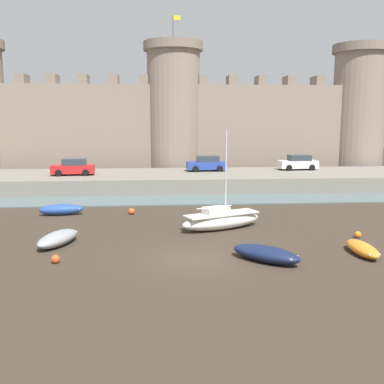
{
  "coord_description": "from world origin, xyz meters",
  "views": [
    {
      "loc": [
        -1.86,
        -21.72,
        7.01
      ],
      "look_at": [
        0.18,
        5.57,
        2.5
      ],
      "focal_mm": 42.0,
      "sensor_mm": 36.0,
      "label": 1
    }
  ],
  "objects_px": {
    "mooring_buoy_near_channel": "(56,259)",
    "car_quay_centre_west": "(298,163)",
    "car_quay_east": "(207,164)",
    "rowboat_near_channel_right": "(362,248)",
    "rowboat_near_channel_left": "(61,209)",
    "car_quay_west": "(73,167)",
    "rowboat_foreground_right": "(266,254)",
    "rowboat_midflat_centre": "(58,238)",
    "mooring_buoy_near_shore": "(358,235)",
    "mooring_buoy_mid_mud": "(132,211)",
    "sailboat_midflat_left": "(221,220)"
  },
  "relations": [
    {
      "from": "rowboat_near_channel_left",
      "to": "car_quay_west",
      "type": "distance_m",
      "value": 11.79
    },
    {
      "from": "mooring_buoy_near_shore",
      "to": "car_quay_west",
      "type": "bearing_deg",
      "value": 135.96
    },
    {
      "from": "rowboat_foreground_right",
      "to": "car_quay_east",
      "type": "distance_m",
      "value": 25.92
    },
    {
      "from": "sailboat_midflat_left",
      "to": "car_quay_centre_west",
      "type": "height_order",
      "value": "sailboat_midflat_left"
    },
    {
      "from": "rowboat_near_channel_left",
      "to": "sailboat_midflat_left",
      "type": "relative_size",
      "value": 0.51
    },
    {
      "from": "car_quay_east",
      "to": "rowboat_near_channel_right",
      "type": "bearing_deg",
      "value": -77.78
    },
    {
      "from": "rowboat_near_channel_right",
      "to": "car_quay_west",
      "type": "xyz_separation_m",
      "value": [
        -18.83,
        22.62,
        1.95
      ]
    },
    {
      "from": "rowboat_midflat_centre",
      "to": "mooring_buoy_mid_mud",
      "type": "bearing_deg",
      "value": 65.21
    },
    {
      "from": "car_quay_centre_west",
      "to": "rowboat_midflat_centre",
      "type": "bearing_deg",
      "value": -132.58
    },
    {
      "from": "mooring_buoy_near_channel",
      "to": "rowboat_midflat_centre",
      "type": "bearing_deg",
      "value": 100.24
    },
    {
      "from": "mooring_buoy_mid_mud",
      "to": "car_quay_centre_west",
      "type": "bearing_deg",
      "value": 40.68
    },
    {
      "from": "rowboat_near_channel_left",
      "to": "car_quay_west",
      "type": "height_order",
      "value": "car_quay_west"
    },
    {
      "from": "rowboat_near_channel_left",
      "to": "car_quay_centre_west",
      "type": "distance_m",
      "value": 26.53
    },
    {
      "from": "sailboat_midflat_left",
      "to": "car_quay_centre_west",
      "type": "relative_size",
      "value": 1.51
    },
    {
      "from": "mooring_buoy_mid_mud",
      "to": "car_quay_west",
      "type": "bearing_deg",
      "value": 118.06
    },
    {
      "from": "rowboat_foreground_right",
      "to": "rowboat_near_channel_left",
      "type": "distance_m",
      "value": 17.1
    },
    {
      "from": "mooring_buoy_mid_mud",
      "to": "car_quay_east",
      "type": "bearing_deg",
      "value": 63.61
    },
    {
      "from": "mooring_buoy_near_shore",
      "to": "car_quay_west",
      "type": "height_order",
      "value": "car_quay_west"
    },
    {
      "from": "car_quay_west",
      "to": "car_quay_east",
      "type": "bearing_deg",
      "value": 10.55
    },
    {
      "from": "rowboat_foreground_right",
      "to": "car_quay_east",
      "type": "height_order",
      "value": "car_quay_east"
    },
    {
      "from": "sailboat_midflat_left",
      "to": "car_quay_west",
      "type": "distance_m",
      "value": 20.76
    },
    {
      "from": "rowboat_near_channel_left",
      "to": "rowboat_midflat_centre",
      "type": "xyz_separation_m",
      "value": [
        1.5,
        -8.08,
        -0.01
      ]
    },
    {
      "from": "sailboat_midflat_left",
      "to": "mooring_buoy_near_channel",
      "type": "distance_m",
      "value": 10.97
    },
    {
      "from": "sailboat_midflat_left",
      "to": "mooring_buoy_near_shore",
      "type": "bearing_deg",
      "value": -19.37
    },
    {
      "from": "rowboat_foreground_right",
      "to": "car_quay_centre_west",
      "type": "xyz_separation_m",
      "value": [
        9.79,
        26.21,
        1.87
      ]
    },
    {
      "from": "mooring_buoy_near_shore",
      "to": "car_quay_west",
      "type": "distance_m",
      "value": 27.97
    },
    {
      "from": "rowboat_foreground_right",
      "to": "car_quay_east",
      "type": "relative_size",
      "value": 0.86
    },
    {
      "from": "rowboat_near_channel_right",
      "to": "rowboat_midflat_centre",
      "type": "height_order",
      "value": "rowboat_midflat_centre"
    },
    {
      "from": "car_quay_west",
      "to": "car_quay_centre_west",
      "type": "xyz_separation_m",
      "value": [
        23.35,
        2.85,
        0.0
      ]
    },
    {
      "from": "rowboat_foreground_right",
      "to": "rowboat_near_channel_left",
      "type": "relative_size",
      "value": 1.11
    },
    {
      "from": "rowboat_near_channel_right",
      "to": "mooring_buoy_near_channel",
      "type": "height_order",
      "value": "rowboat_near_channel_right"
    },
    {
      "from": "rowboat_near_channel_right",
      "to": "rowboat_foreground_right",
      "type": "height_order",
      "value": "rowboat_foreground_right"
    },
    {
      "from": "rowboat_foreground_right",
      "to": "car_quay_west",
      "type": "bearing_deg",
      "value": 120.14
    },
    {
      "from": "car_quay_west",
      "to": "car_quay_east",
      "type": "distance_m",
      "value": 13.62
    },
    {
      "from": "rowboat_midflat_centre",
      "to": "mooring_buoy_near_shore",
      "type": "bearing_deg",
      "value": 0.91
    },
    {
      "from": "mooring_buoy_near_channel",
      "to": "car_quay_centre_west",
      "type": "distance_m",
      "value": 32.72
    },
    {
      "from": "sailboat_midflat_left",
      "to": "mooring_buoy_near_channel",
      "type": "bearing_deg",
      "value": -145.42
    },
    {
      "from": "rowboat_near_channel_right",
      "to": "sailboat_midflat_left",
      "type": "relative_size",
      "value": 0.48
    },
    {
      "from": "mooring_buoy_near_channel",
      "to": "mooring_buoy_near_shore",
      "type": "xyz_separation_m",
      "value": [
        16.81,
        3.49,
        -0.01
      ]
    },
    {
      "from": "mooring_buoy_near_channel",
      "to": "car_quay_west",
      "type": "distance_m",
      "value": 23.2
    },
    {
      "from": "mooring_buoy_mid_mud",
      "to": "rowboat_near_channel_left",
      "type": "bearing_deg",
      "value": 177.48
    },
    {
      "from": "car_quay_centre_west",
      "to": "car_quay_east",
      "type": "relative_size",
      "value": 1.0
    },
    {
      "from": "rowboat_midflat_centre",
      "to": "car_quay_centre_west",
      "type": "height_order",
      "value": "car_quay_centre_west"
    },
    {
      "from": "mooring_buoy_near_shore",
      "to": "car_quay_east",
      "type": "bearing_deg",
      "value": 106.93
    },
    {
      "from": "rowboat_near_channel_right",
      "to": "car_quay_east",
      "type": "relative_size",
      "value": 0.72
    },
    {
      "from": "rowboat_foreground_right",
      "to": "rowboat_midflat_centre",
      "type": "bearing_deg",
      "value": 161.28
    },
    {
      "from": "rowboat_near_channel_right",
      "to": "car_quay_east",
      "type": "xyz_separation_m",
      "value": [
        -5.44,
        25.12,
        1.95
      ]
    },
    {
      "from": "rowboat_near_channel_right",
      "to": "mooring_buoy_near_channel",
      "type": "bearing_deg",
      "value": -179.06
    },
    {
      "from": "rowboat_foreground_right",
      "to": "mooring_buoy_near_channel",
      "type": "distance_m",
      "value": 10.33
    },
    {
      "from": "rowboat_near_channel_left",
      "to": "car_quay_west",
      "type": "relative_size",
      "value": 0.78
    }
  ]
}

